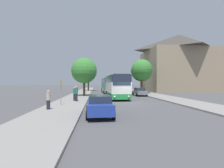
% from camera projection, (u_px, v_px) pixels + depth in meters
% --- Properties ---
extents(ground_plane, '(300.00, 300.00, 0.00)m').
position_uv_depth(ground_plane, '(128.00, 102.00, 21.60)').
color(ground_plane, '#4C4C4F').
rests_on(ground_plane, ground).
extents(sidewalk_left, '(4.00, 120.00, 0.15)m').
position_uv_depth(sidewalk_left, '(70.00, 102.00, 20.96)').
color(sidewalk_left, gray).
rests_on(sidewalk_left, ground_plane).
extents(sidewalk_right, '(4.00, 120.00, 0.15)m').
position_uv_depth(sidewalk_right, '(182.00, 101.00, 22.24)').
color(sidewalk_right, gray).
rests_on(sidewalk_right, ground_plane).
extents(building_right_background, '(19.09, 15.88, 16.35)m').
position_uv_depth(building_right_background, '(179.00, 63.00, 50.56)').
color(building_right_background, gray).
rests_on(building_right_background, ground_plane).
extents(bus_front, '(3.02, 10.54, 3.56)m').
position_uv_depth(bus_front, '(116.00, 86.00, 27.06)').
color(bus_front, '#238942').
rests_on(bus_front, ground_plane).
extents(bus_middle, '(3.02, 11.62, 3.39)m').
position_uv_depth(bus_middle, '(108.00, 85.00, 40.07)').
color(bus_middle, silver).
rests_on(bus_middle, ground_plane).
extents(parked_car_left_curb, '(2.04, 4.48, 1.51)m').
position_uv_depth(parked_car_left_curb, '(99.00, 105.00, 12.66)').
color(parked_car_left_curb, '#233D9E').
rests_on(parked_car_left_curb, ground_plane).
extents(parked_car_right_near, '(2.07, 4.28, 1.49)m').
position_uv_depth(parked_car_right_near, '(140.00, 92.00, 31.83)').
color(parked_car_right_near, slate).
rests_on(parked_car_right_near, ground_plane).
extents(bus_stop_sign, '(0.08, 0.45, 2.57)m').
position_uv_depth(bus_stop_sign, '(61.00, 89.00, 17.93)').
color(bus_stop_sign, gray).
rests_on(bus_stop_sign, sidewalk_left).
extents(pedestrian_waiting_near, '(0.36, 0.36, 1.71)m').
position_uv_depth(pedestrian_waiting_near, '(75.00, 94.00, 22.01)').
color(pedestrian_waiting_near, '#23232D').
rests_on(pedestrian_waiting_near, sidewalk_left).
extents(pedestrian_waiting_far, '(0.36, 0.36, 1.63)m').
position_uv_depth(pedestrian_waiting_far, '(48.00, 100.00, 14.87)').
color(pedestrian_waiting_far, '#23232D').
rests_on(pedestrian_waiting_far, sidewalk_left).
extents(pedestrian_walking_back, '(0.36, 0.36, 1.87)m').
position_uv_depth(pedestrian_walking_back, '(76.00, 93.00, 21.32)').
color(pedestrian_walking_back, '#23232D').
rests_on(pedestrian_walking_back, sidewalk_left).
extents(tree_left_near, '(4.63, 4.63, 7.64)m').
position_uv_depth(tree_left_near, '(88.00, 72.00, 49.71)').
color(tree_left_near, '#47331E').
rests_on(tree_left_near, sidewalk_left).
extents(tree_left_far, '(4.41, 4.41, 6.55)m').
position_uv_depth(tree_left_far, '(84.00, 71.00, 30.15)').
color(tree_left_far, '#513D23').
rests_on(tree_left_far, sidewalk_left).
extents(tree_right_near, '(4.35, 4.35, 7.23)m').
position_uv_depth(tree_right_near, '(142.00, 70.00, 37.01)').
color(tree_right_near, '#513D23').
rests_on(tree_right_near, sidewalk_right).
extents(tree_right_mid, '(4.94, 4.94, 7.49)m').
position_uv_depth(tree_right_mid, '(141.00, 71.00, 40.45)').
color(tree_right_mid, brown).
rests_on(tree_right_mid, sidewalk_right).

